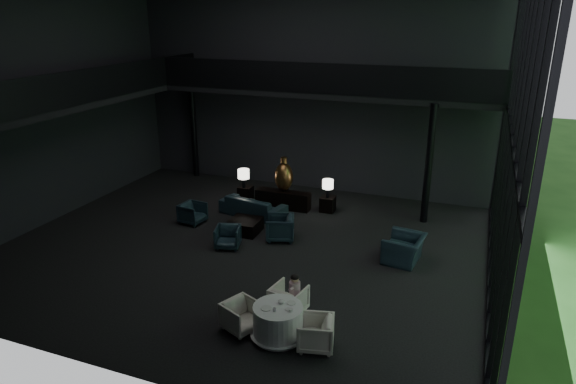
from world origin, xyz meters
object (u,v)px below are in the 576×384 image
(sofa, at_px, (253,201))
(side_table_left, at_px, (246,193))
(console, at_px, (283,200))
(table_lamp_left, at_px, (244,175))
(lounge_armchair_west, at_px, (193,212))
(dining_chair_east, at_px, (315,332))
(lounge_armchair_east, at_px, (280,225))
(coffee_table, at_px, (245,226))
(side_table_right, at_px, (328,204))
(dining_chair_north, at_px, (289,298))
(dining_chair_west, at_px, (242,315))
(window_armchair, at_px, (405,243))
(child, at_px, (295,286))
(table_lamp_right, at_px, (328,185))
(lounge_armchair_south, at_px, (228,237))
(bronze_urn, at_px, (284,176))
(dining_table, at_px, (278,324))

(sofa, bearing_deg, side_table_left, -44.53)
(console, distance_m, table_lamp_left, 1.76)
(lounge_armchair_west, bearing_deg, dining_chair_east, -123.54)
(lounge_armchair_west, height_order, lounge_armchair_east, lounge_armchair_east)
(lounge_armchair_west, relative_size, coffee_table, 0.79)
(table_lamp_left, bearing_deg, lounge_armchair_east, -46.68)
(side_table_right, relative_size, dining_chair_north, 0.71)
(dining_chair_east, bearing_deg, side_table_right, -178.89)
(lounge_armchair_west, height_order, dining_chair_west, lounge_armchair_west)
(window_armchair, relative_size, child, 2.29)
(table_lamp_left, xyz_separation_m, side_table_right, (3.20, 0.14, -0.77))
(lounge_armchair_east, bearing_deg, table_lamp_left, -155.27)
(side_table_left, relative_size, table_lamp_right, 0.82)
(table_lamp_left, relative_size, dining_chair_west, 0.97)
(side_table_left, relative_size, dining_chair_west, 0.73)
(console, bearing_deg, lounge_armchair_west, -134.37)
(side_table_right, relative_size, dining_chair_east, 0.72)
(dining_chair_east, bearing_deg, lounge_armchair_west, -143.53)
(window_armchair, relative_size, dining_chair_east, 1.73)
(lounge_armchair_south, relative_size, child, 1.21)
(window_armchair, bearing_deg, lounge_armchair_west, -85.37)
(table_lamp_left, bearing_deg, lounge_armchair_south, -71.53)
(sofa, bearing_deg, dining_chair_north, 132.83)
(sofa, distance_m, dining_chair_east, 7.60)
(table_lamp_right, bearing_deg, sofa, -151.65)
(side_table_left, distance_m, lounge_armchair_west, 2.71)
(console, relative_size, dining_chair_north, 2.63)
(console, relative_size, table_lamp_right, 3.09)
(table_lamp_left, distance_m, dining_chair_north, 7.67)
(bronze_urn, height_order, sofa, bronze_urn)
(child, bearing_deg, console, -66.16)
(dining_chair_north, bearing_deg, console, -57.32)
(side_table_left, height_order, dining_table, dining_table)
(dining_chair_west, bearing_deg, dining_table, -63.27)
(window_armchair, height_order, coffee_table, window_armchair)
(bronze_urn, relative_size, table_lamp_left, 1.74)
(dining_chair_north, relative_size, dining_chair_west, 1.05)
(dining_chair_east, bearing_deg, side_table_left, -159.15)
(lounge_armchair_west, bearing_deg, dining_chair_west, -133.31)
(sofa, xyz_separation_m, coffee_table, (0.34, -1.40, -0.30))
(table_lamp_right, bearing_deg, table_lamp_left, -178.29)
(side_table_right, bearing_deg, dining_chair_north, -81.19)
(table_lamp_right, distance_m, sofa, 2.66)
(table_lamp_left, distance_m, lounge_armchair_south, 4.00)
(table_lamp_right, height_order, lounge_armchair_east, table_lamp_right)
(lounge_armchair_west, height_order, dining_chair_east, lounge_armchair_west)
(coffee_table, bearing_deg, dining_chair_east, -50.75)
(lounge_armchair_west, relative_size, dining_table, 0.61)
(bronze_urn, relative_size, dining_chair_east, 1.63)
(console, xyz_separation_m, child, (2.75, -6.22, 0.41))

